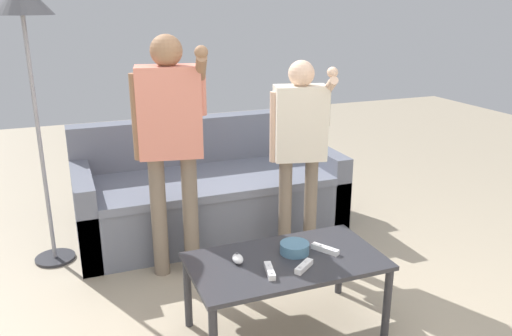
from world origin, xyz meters
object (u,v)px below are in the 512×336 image
Objects in this scene: floor_lamp at (23,15)px; game_remote_nunchuk at (238,259)px; couch at (208,193)px; player_left at (170,130)px; coffee_table at (286,268)px; game_remote_wand_spare at (270,271)px; player_right at (300,138)px; game_remote_wand_near at (325,249)px; game_remote_wand_far at (304,266)px; snack_bowl at (295,248)px.

game_remote_nunchuk is at bearing -54.55° from floor_lamp.
couch is 1.29× the size of player_left.
game_remote_nunchuk is (-0.26, -1.48, 0.18)m from couch.
game_remote_nunchuk reaches higher than coffee_table.
couch reaches higher than game_remote_wand_spare.
game_remote_nunchuk is at bearing -79.39° from player_left.
couch is at bearing 89.96° from coffee_table.
couch is at bearing 80.07° from game_remote_nunchuk.
player_right is at bearing -19.16° from floor_lamp.
game_remote_wand_spare is at bearing -142.87° from coffee_table.
player_left is 10.09× the size of game_remote_wand_near.
coffee_table is at bearing -119.67° from player_right.
game_remote_wand_spare is (0.27, -1.00, -0.54)m from player_left.
couch is at bearing 6.68° from floor_lamp.
game_remote_wand_near is (1.45, -1.39, -1.24)m from floor_lamp.
game_remote_wand_far is at bearing -7.15° from game_remote_wand_spare.
game_remote_wand_spare is at bearing -94.97° from couch.
couch is at bearing 85.03° from game_remote_wand_spare.
game_remote_wand_far is at bearing -50.66° from floor_lamp.
snack_bowl is (0.07, -1.48, 0.19)m from couch.
floor_lamp reaches higher than game_remote_wand_spare.
snack_bowl is 0.08× the size of floor_lamp.
player_right is (0.39, 0.76, 0.41)m from snack_bowl.
game_remote_nunchuk is 0.63× the size of game_remote_wand_far.
snack_bowl reaches higher than game_remote_wand_far.
player_left reaches higher than game_remote_nunchuk.
floor_lamp is (-1.21, -0.14, 1.41)m from couch.
floor_lamp is at bearing 125.37° from game_remote_wand_spare.
couch is 1.50m from snack_bowl.
snack_bowl is 1.02× the size of game_remote_wand_near.
game_remote_wand_near and game_remote_wand_far have the same top height.
coffee_table is 0.28m from game_remote_nunchuk.
player_left is (-0.49, 0.84, 0.52)m from snack_bowl.
player_right is at bearing -5.24° from player_left.
coffee_table is at bearing -65.17° from player_left.
player_right is at bearing 46.29° from game_remote_nunchuk.
snack_bowl is 1.86× the size of game_remote_nunchuk.
floor_lamp is at bearing 130.90° from coffee_table.
player_right is (0.46, 0.81, 0.49)m from coffee_table.
game_remote_wand_near is 0.99× the size of game_remote_wand_spare.
floor_lamp is 1.95m from player_right.
player_right reaches higher than game_remote_wand_near.
game_remote_wand_near is at bearing 0.93° from coffee_table.
floor_lamp is 12.12× the size of game_remote_wand_near.
player_left is at bearing 113.98° from game_remote_wand_far.
player_left is 1.23m from game_remote_wand_near.
game_remote_wand_spare is at bearing -55.27° from game_remote_nunchuk.
game_remote_nunchuk is at bearing 178.81° from snack_bowl.
floor_lamp is 2.36m from game_remote_wand_near.
couch is 1.04m from player_left.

